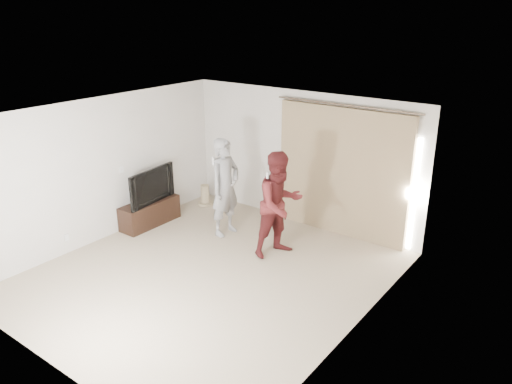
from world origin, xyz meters
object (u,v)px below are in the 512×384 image
Objects in this scene: person_man at (225,187)px; person_woman at (280,204)px; tv at (148,185)px; tv_console at (150,213)px.

person_man is 1.28m from person_woman.
tv is at bearing -169.95° from person_woman.
tv_console is 0.68× the size of person_man.
person_man reaches higher than person_woman.
person_man reaches higher than tv_console.
person_man reaches higher than tv.
tv_console is at bearing -0.00° from tv.
tv_console is 0.68× the size of person_woman.
tv_console is at bearing -169.95° from person_woman.
person_man is (1.46, 0.58, 0.68)m from tv_console.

